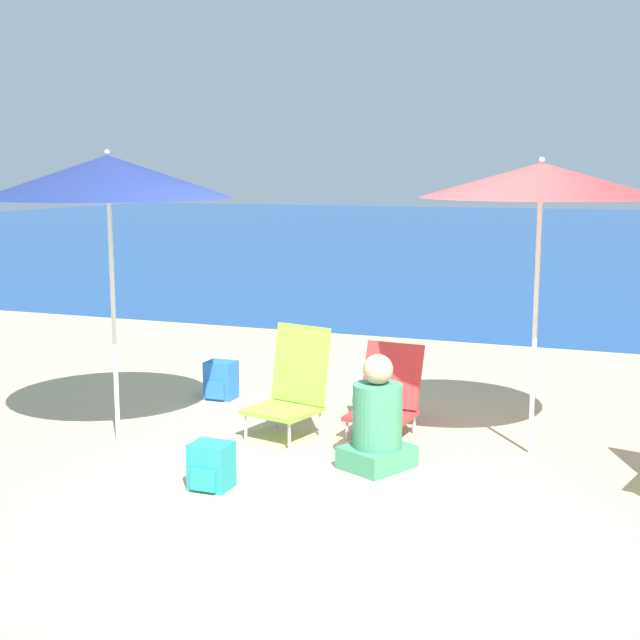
{
  "coord_description": "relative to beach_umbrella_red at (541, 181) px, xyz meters",
  "views": [
    {
      "loc": [
        1.77,
        -5.57,
        2.12
      ],
      "look_at": [
        -0.6,
        0.62,
        1.0
      ],
      "focal_mm": 50.0,
      "sensor_mm": 36.0,
      "label": 1
    }
  ],
  "objects": [
    {
      "name": "backpack_blue",
      "position": [
        -2.94,
        0.62,
        -1.87
      ],
      "size": [
        0.27,
        0.25,
        0.36
      ],
      "color": "blue",
      "rests_on": "ground"
    },
    {
      "name": "backpack_teal",
      "position": [
        -1.9,
        -1.54,
        -1.89
      ],
      "size": [
        0.27,
        0.25,
        0.32
      ],
      "color": "teal",
      "rests_on": "ground"
    },
    {
      "name": "water_bottle",
      "position": [
        -1.49,
        0.82,
        -1.96
      ],
      "size": [
        0.08,
        0.08,
        0.22
      ],
      "color": "#4CB266",
      "rests_on": "ground"
    },
    {
      "name": "beach_chair_red",
      "position": [
        -1.17,
        0.11,
        -1.72
      ],
      "size": [
        0.54,
        0.61,
        0.72
      ],
      "rotation": [
        0.0,
        0.0,
        -0.09
      ],
      "color": "silver",
      "rests_on": "ground"
    },
    {
      "name": "beach_umbrella_navy",
      "position": [
        -3.08,
        -0.88,
        0.02
      ],
      "size": [
        1.9,
        1.9,
        2.27
      ],
      "color": "white",
      "rests_on": "ground"
    },
    {
      "name": "ground_plane",
      "position": [
        -0.94,
        -1.06,
        -2.04
      ],
      "size": [
        60.0,
        60.0,
        0.0
      ],
      "primitive_type": "plane",
      "color": "#C6B284"
    },
    {
      "name": "beach_umbrella_red",
      "position": [
        0.0,
        0.0,
        0.0
      ],
      "size": [
        1.76,
        1.76,
        2.21
      ],
      "color": "white",
      "rests_on": "ground"
    },
    {
      "name": "beach_chair_lime",
      "position": [
        -1.87,
        -0.19,
        -1.63
      ],
      "size": [
        0.63,
        0.66,
        0.88
      ],
      "rotation": [
        0.0,
        0.0,
        -0.24
      ],
      "color": "silver",
      "rests_on": "ground"
    },
    {
      "name": "sea_water",
      "position": [
        -0.94,
        24.17,
        -2.04
      ],
      "size": [
        60.0,
        40.0,
        0.01
      ],
      "color": "#19478C",
      "rests_on": "ground"
    },
    {
      "name": "person_seated_near",
      "position": [
        -0.99,
        -0.74,
        -1.71
      ],
      "size": [
        0.55,
        0.59,
        0.83
      ],
      "rotation": [
        0.0,
        0.0,
        -0.46
      ],
      "color": "#3F8C66",
      "rests_on": "ground"
    }
  ]
}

